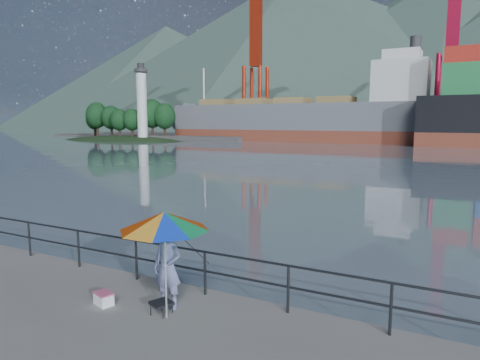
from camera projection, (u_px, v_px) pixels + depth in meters
name	position (u px, v px, depth m)	size (l,w,h in m)	color
harbor_water	(433.00, 134.00, 123.71)	(500.00, 280.00, 0.00)	slate
far_dock	(475.00, 139.00, 86.64)	(200.00, 40.00, 0.40)	#514F4C
guardrail	(106.00, 253.00, 11.00)	(22.00, 0.06, 1.03)	#2D3033
lighthouse_islet	(124.00, 138.00, 89.15)	(48.00, 26.40, 19.20)	#263F1E
fisherman	(168.00, 267.00, 8.92)	(0.64, 0.42, 1.75)	navy
beach_umbrella	(164.00, 221.00, 8.28)	(2.34, 2.34, 2.16)	white
folding_stool	(162.00, 308.00, 8.70)	(0.52, 0.52, 0.26)	black
cooler_bag	(104.00, 299.00, 9.15)	(0.42, 0.28, 0.24)	white
fishing_rod	(196.00, 287.00, 10.15)	(0.02, 0.02, 2.18)	black
bulk_carrier	(314.00, 119.00, 82.31)	(54.78, 9.48, 14.50)	brown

